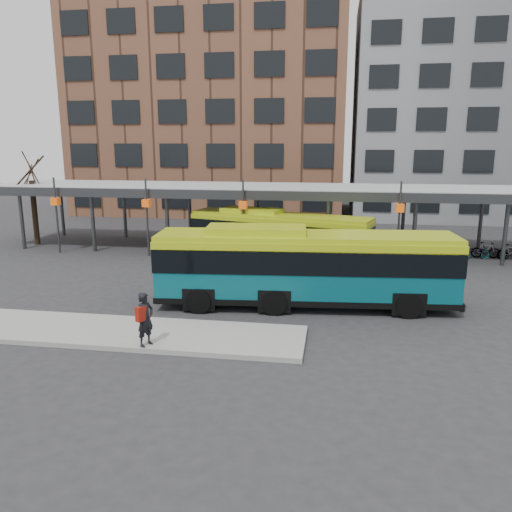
{
  "coord_description": "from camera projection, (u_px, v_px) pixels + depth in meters",
  "views": [
    {
      "loc": [
        2.34,
        -19.26,
        6.88
      ],
      "look_at": [
        -1.15,
        2.85,
        1.8
      ],
      "focal_mm": 35.0,
      "sensor_mm": 36.0,
      "label": 1
    }
  ],
  "objects": [
    {
      "name": "bus_front",
      "position": [
        304.0,
        265.0,
        21.2
      ],
      "size": [
        12.72,
        3.72,
        3.46
      ],
      "rotation": [
        0.0,
        0.0,
        0.08
      ],
      "color": "#08505D",
      "rests_on": "ground"
    },
    {
      "name": "building_grey",
      "position": [
        485.0,
        109.0,
        46.62
      ],
      "size": [
        24.0,
        14.0,
        20.0
      ],
      "primitive_type": "cube",
      "color": "slate",
      "rests_on": "ground"
    },
    {
      "name": "tree",
      "position": [
        34.0,
        209.0,
        34.19
      ],
      "size": [
        1.64,
        1.64,
        5.6
      ],
      "color": "black",
      "rests_on": "ground"
    },
    {
      "name": "canopy",
      "position": [
        297.0,
        191.0,
        31.98
      ],
      "size": [
        40.0,
        6.53,
        4.8
      ],
      "color": "#999B9E",
      "rests_on": "ground"
    },
    {
      "name": "pedestrian",
      "position": [
        145.0,
        319.0,
        16.71
      ],
      "size": [
        0.69,
        0.8,
        1.86
      ],
      "rotation": [
        0.0,
        0.0,
        1.13
      ],
      "color": "black",
      "rests_on": "boarding_island"
    },
    {
      "name": "bus_rear",
      "position": [
        279.0,
        234.0,
        29.88
      ],
      "size": [
        11.17,
        5.33,
        3.02
      ],
      "rotation": [
        0.0,
        0.0,
        -0.29
      ],
      "color": "#08505D",
      "rests_on": "ground"
    },
    {
      "name": "building_brick",
      "position": [
        214.0,
        101.0,
        50.35
      ],
      "size": [
        26.0,
        14.0,
        22.0
      ],
      "primitive_type": "cube",
      "color": "brown",
      "rests_on": "ground"
    },
    {
      "name": "bike_rack",
      "position": [
        503.0,
        252.0,
        30.16
      ],
      "size": [
        5.24,
        1.12,
        1.02
      ],
      "color": "slate",
      "rests_on": "ground"
    },
    {
      "name": "ground",
      "position": [
        273.0,
        315.0,
        20.43
      ],
      "size": [
        120.0,
        120.0,
        0.0
      ],
      "primitive_type": "plane",
      "color": "#28282B",
      "rests_on": "ground"
    },
    {
      "name": "boarding_island",
      "position": [
        115.0,
        332.0,
        18.36
      ],
      "size": [
        14.0,
        3.0,
        0.18
      ],
      "primitive_type": "cube",
      "color": "gray",
      "rests_on": "ground"
    }
  ]
}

